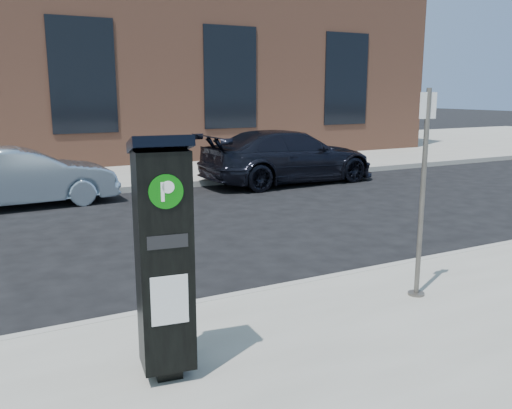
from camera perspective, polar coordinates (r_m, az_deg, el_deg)
ground at (r=6.94m, az=2.24°, el=-9.68°), size 120.00×120.00×0.00m
sidewalk_far at (r=20.00m, az=-18.28°, el=4.16°), size 60.00×12.00×0.15m
curb_near at (r=6.89m, az=2.33°, el=-9.15°), size 60.00×0.12×0.16m
curb_far at (r=14.20m, az=-14.15°, el=1.47°), size 60.00×0.12×0.16m
building at (r=22.86m, az=-20.29°, el=15.17°), size 28.00×10.05×8.25m
parking_kiosk at (r=4.53m, az=-9.66°, el=-5.46°), size 0.53×0.48×2.07m
sign_pole at (r=6.54m, az=17.11°, el=0.86°), size 0.21×0.19×2.43m
bike_rack at (r=5.09m, az=-9.07°, el=-13.03°), size 0.55×0.11×0.54m
car_silver at (r=13.15m, az=-23.33°, el=2.64°), size 4.06×1.55×1.32m
car_dark at (r=15.29m, az=3.44°, el=5.07°), size 5.20×2.27×1.49m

